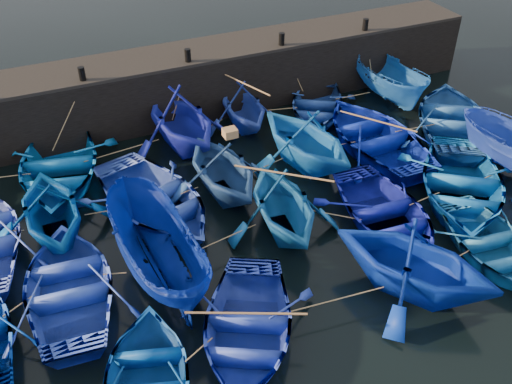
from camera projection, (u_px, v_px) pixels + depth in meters
name	position (u px, v px, depth m)	size (l,w,h in m)	color
ground	(301.00, 272.00, 16.46)	(120.00, 120.00, 0.00)	black
quay_wall	(184.00, 84.00, 23.40)	(26.00, 2.50, 2.50)	black
quay_top	(181.00, 54.00, 22.62)	(26.00, 2.50, 0.12)	black
bollard_1	(82.00, 74.00, 20.46)	(0.24, 0.24, 0.50)	black
bollard_2	(188.00, 55.00, 21.77)	(0.24, 0.24, 0.50)	black
bollard_3	(282.00, 39.00, 23.08)	(0.24, 0.24, 0.50)	black
bollard_4	(365.00, 24.00, 24.39)	(0.24, 0.24, 0.50)	black
boat_1	(57.00, 167.00, 19.75)	(4.06, 5.68, 1.18)	#0859A8
boat_2	(180.00, 119.00, 21.15)	(4.03, 4.68, 2.46)	#1620A5
boat_3	(243.00, 106.00, 22.53)	(3.15, 3.66, 1.93)	#243EAF
boat_4	(316.00, 105.00, 23.61)	(3.23, 4.51, 0.94)	navy
boat_5	(389.00, 80.00, 24.42)	(1.83, 4.85, 1.87)	#1754A3
boat_7	(51.00, 208.00, 17.06)	(3.59, 4.16, 2.19)	navy
boat_8	(154.00, 200.00, 18.25)	(3.96, 5.54, 1.15)	blue
boat_9	(223.00, 167.00, 18.82)	(3.61, 4.19, 2.20)	navy
boat_10	(306.00, 137.00, 20.16)	(3.93, 4.56, 2.40)	blue
boat_11	(376.00, 136.00, 21.41)	(4.09, 5.72, 1.19)	#051991
boat_12	(453.00, 119.00, 22.45)	(4.09, 5.72, 1.19)	#1F559A
boat_14	(70.00, 285.00, 15.33)	(3.59, 5.02, 1.04)	blue
boat_15	(156.00, 251.00, 15.68)	(1.96, 5.21, 2.02)	navy
boat_16	(282.00, 203.00, 17.28)	(3.54, 4.11, 2.16)	#105491
boat_17	(386.00, 213.00, 17.81)	(3.54, 4.95, 1.03)	#0B138C
boat_18	(461.00, 185.00, 18.89)	(4.08, 5.70, 1.18)	#0952A5
boat_21	(148.00, 378.00, 13.08)	(3.04, 4.25, 0.88)	navy
boat_22	(246.00, 327.00, 14.19)	(3.42, 4.78, 0.99)	#2138C0
boat_23	(415.00, 260.00, 15.13)	(3.92, 4.54, 2.39)	#042497
boat_24	(492.00, 245.00, 16.72)	(3.15, 4.40, 0.91)	#1C67A7
wooden_crate	(230.00, 133.00, 18.17)	(0.44, 0.38, 0.28)	#9A7143
mooring_ropes	(230.00, 162.00, 19.48)	(18.04, 11.55, 2.10)	tan
loose_oars	(291.00, 158.00, 18.37)	(10.30, 12.00, 1.23)	#99724C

